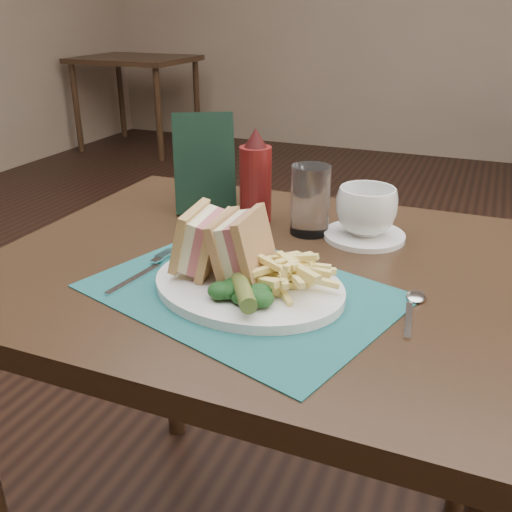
{
  "coord_description": "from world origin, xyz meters",
  "views": [
    {
      "loc": [
        0.33,
        -1.32,
        1.15
      ],
      "look_at": [
        0.03,
        -0.59,
        0.8
      ],
      "focal_mm": 40.0,
      "sensor_mm": 36.0,
      "label": 1
    }
  ],
  "objects_px": {
    "table_main": "(261,432)",
    "check_presenter": "(204,163)",
    "sandwich_half_a": "(190,239)",
    "sandwich_half_b": "(229,244)",
    "saucer": "(364,236)",
    "drinking_glass": "(310,200)",
    "ketchup_bottle": "(256,176)",
    "placemat": "(243,292)",
    "table_bg_left": "(138,104)",
    "coffee_cup": "(366,211)",
    "plate": "(248,286)"
  },
  "relations": [
    {
      "from": "table_main",
      "to": "check_presenter",
      "type": "bearing_deg",
      "value": 136.46
    },
    {
      "from": "sandwich_half_a",
      "to": "check_presenter",
      "type": "bearing_deg",
      "value": 106.66
    },
    {
      "from": "sandwich_half_b",
      "to": "saucer",
      "type": "distance_m",
      "value": 0.32
    },
    {
      "from": "drinking_glass",
      "to": "ketchup_bottle",
      "type": "xyz_separation_m",
      "value": [
        -0.12,
        0.02,
        0.03
      ]
    },
    {
      "from": "placemat",
      "to": "check_presenter",
      "type": "xyz_separation_m",
      "value": [
        -0.22,
        0.32,
        0.1
      ]
    },
    {
      "from": "sandwich_half_b",
      "to": "ketchup_bottle",
      "type": "relative_size",
      "value": 0.57
    },
    {
      "from": "table_bg_left",
      "to": "saucer",
      "type": "relative_size",
      "value": 6.0
    },
    {
      "from": "saucer",
      "to": "coffee_cup",
      "type": "distance_m",
      "value": 0.05
    },
    {
      "from": "table_main",
      "to": "ketchup_bottle",
      "type": "relative_size",
      "value": 4.84
    },
    {
      "from": "sandwich_half_a",
      "to": "ketchup_bottle",
      "type": "bearing_deg",
      "value": 84.84
    },
    {
      "from": "saucer",
      "to": "check_presenter",
      "type": "height_order",
      "value": "check_presenter"
    },
    {
      "from": "coffee_cup",
      "to": "drinking_glass",
      "type": "distance_m",
      "value": 0.1
    },
    {
      "from": "plate",
      "to": "ketchup_bottle",
      "type": "relative_size",
      "value": 1.61
    },
    {
      "from": "table_main",
      "to": "plate",
      "type": "xyz_separation_m",
      "value": [
        0.03,
        -0.12,
        0.38
      ]
    },
    {
      "from": "table_main",
      "to": "placemat",
      "type": "distance_m",
      "value": 0.4
    },
    {
      "from": "table_main",
      "to": "placemat",
      "type": "xyz_separation_m",
      "value": [
        0.02,
        -0.12,
        0.38
      ]
    },
    {
      "from": "table_main",
      "to": "coffee_cup",
      "type": "relative_size",
      "value": 8.08
    },
    {
      "from": "placemat",
      "to": "ketchup_bottle",
      "type": "relative_size",
      "value": 2.37
    },
    {
      "from": "table_bg_left",
      "to": "placemat",
      "type": "bearing_deg",
      "value": -54.37
    },
    {
      "from": "drinking_glass",
      "to": "sandwich_half_b",
      "type": "bearing_deg",
      "value": -100.08
    },
    {
      "from": "saucer",
      "to": "check_presenter",
      "type": "relative_size",
      "value": 0.73
    },
    {
      "from": "sandwich_half_a",
      "to": "ketchup_bottle",
      "type": "distance_m",
      "value": 0.28
    },
    {
      "from": "coffee_cup",
      "to": "table_bg_left",
      "type": "bearing_deg",
      "value": 129.33
    },
    {
      "from": "placemat",
      "to": "drinking_glass",
      "type": "distance_m",
      "value": 0.28
    },
    {
      "from": "sandwich_half_a",
      "to": "saucer",
      "type": "distance_m",
      "value": 0.35
    },
    {
      "from": "table_main",
      "to": "drinking_glass",
      "type": "distance_m",
      "value": 0.47
    },
    {
      "from": "table_bg_left",
      "to": "placemat",
      "type": "distance_m",
      "value": 4.27
    },
    {
      "from": "placemat",
      "to": "ketchup_bottle",
      "type": "height_order",
      "value": "ketchup_bottle"
    },
    {
      "from": "sandwich_half_b",
      "to": "check_presenter",
      "type": "distance_m",
      "value": 0.36
    },
    {
      "from": "placemat",
      "to": "sandwich_half_b",
      "type": "relative_size",
      "value": 4.19
    },
    {
      "from": "sandwich_half_a",
      "to": "sandwich_half_b",
      "type": "xyz_separation_m",
      "value": [
        0.07,
        0.0,
        0.0
      ]
    },
    {
      "from": "sandwich_half_a",
      "to": "coffee_cup",
      "type": "height_order",
      "value": "sandwich_half_a"
    },
    {
      "from": "table_bg_left",
      "to": "plate",
      "type": "bearing_deg",
      "value": -54.25
    },
    {
      "from": "table_main",
      "to": "placemat",
      "type": "relative_size",
      "value": 2.04
    },
    {
      "from": "placemat",
      "to": "plate",
      "type": "xyz_separation_m",
      "value": [
        0.01,
        0.0,
        0.01
      ]
    },
    {
      "from": "placemat",
      "to": "ketchup_bottle",
      "type": "distance_m",
      "value": 0.32
    },
    {
      "from": "ketchup_bottle",
      "to": "check_presenter",
      "type": "bearing_deg",
      "value": 168.68
    },
    {
      "from": "drinking_glass",
      "to": "check_presenter",
      "type": "distance_m",
      "value": 0.25
    },
    {
      "from": "placemat",
      "to": "drinking_glass",
      "type": "xyz_separation_m",
      "value": [
        0.02,
        0.27,
        0.06
      ]
    },
    {
      "from": "coffee_cup",
      "to": "sandwich_half_a",
      "type": "bearing_deg",
      "value": -128.34
    },
    {
      "from": "plate",
      "to": "sandwich_half_a",
      "type": "distance_m",
      "value": 0.12
    },
    {
      "from": "placemat",
      "to": "drinking_glass",
      "type": "height_order",
      "value": "drinking_glass"
    },
    {
      "from": "sandwich_half_a",
      "to": "ketchup_bottle",
      "type": "xyz_separation_m",
      "value": [
        -0.01,
        0.28,
        0.02
      ]
    },
    {
      "from": "table_bg_left",
      "to": "check_presenter",
      "type": "distance_m",
      "value": 3.9
    },
    {
      "from": "table_bg_left",
      "to": "check_presenter",
      "type": "bearing_deg",
      "value": -54.32
    },
    {
      "from": "table_main",
      "to": "sandwich_half_a",
      "type": "xyz_separation_m",
      "value": [
        -0.07,
        -0.11,
        0.44
      ]
    },
    {
      "from": "table_main",
      "to": "table_bg_left",
      "type": "relative_size",
      "value": 1.0
    },
    {
      "from": "ketchup_bottle",
      "to": "check_presenter",
      "type": "distance_m",
      "value": 0.13
    },
    {
      "from": "sandwich_half_b",
      "to": "check_presenter",
      "type": "relative_size",
      "value": 0.51
    },
    {
      "from": "sandwich_half_b",
      "to": "placemat",
      "type": "bearing_deg",
      "value": -28.63
    }
  ]
}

